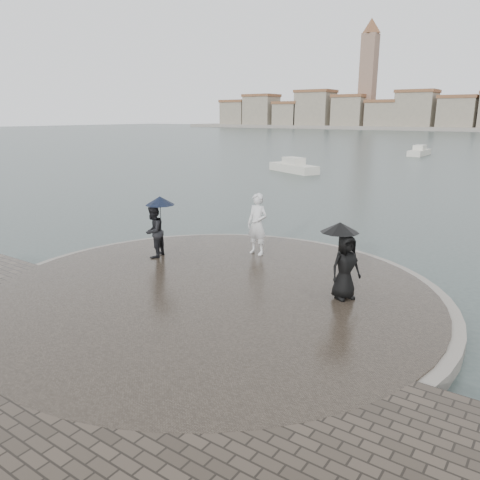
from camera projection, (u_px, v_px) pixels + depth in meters
The scene contains 7 objects.
ground at pixel (111, 353), 9.97m from camera, with size 400.00×400.00×0.00m, color #2B3835.
kerb_ring at pixel (213, 296), 12.70m from camera, with size 12.50×12.50×0.32m, color gray.
quay_tip at pixel (213, 295), 12.69m from camera, with size 11.90×11.90×0.36m, color #2D261E.
statue at pixel (257, 224), 15.59m from camera, with size 0.75×0.49×2.07m, color silver.
visitor_left at pixel (155, 225), 15.24m from camera, with size 1.16×1.07×2.04m.
visitor_right at pixel (344, 257), 11.80m from camera, with size 1.19×1.08×1.95m.
boats at pixel (428, 162), 46.81m from camera, with size 26.32×29.39×1.50m.
Camera 1 is at (7.41, -5.80, 4.91)m, focal length 35.00 mm.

